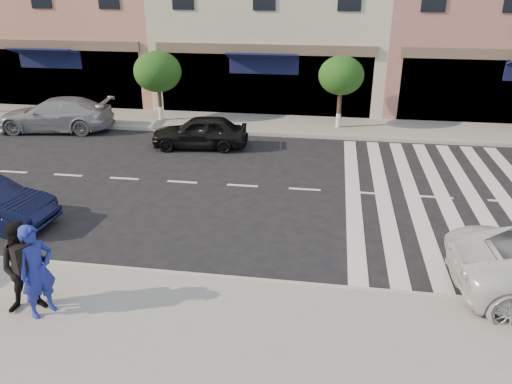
% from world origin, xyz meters
% --- Properties ---
extents(ground, '(120.00, 120.00, 0.00)m').
position_xyz_m(ground, '(0.00, 0.00, 0.00)').
color(ground, black).
rests_on(ground, ground).
extents(sidewalk_near, '(60.00, 4.50, 0.15)m').
position_xyz_m(sidewalk_near, '(0.00, -3.75, 0.07)').
color(sidewalk_near, gray).
rests_on(sidewalk_near, ground).
extents(sidewalk_far, '(60.00, 3.00, 0.15)m').
position_xyz_m(sidewalk_far, '(0.00, 11.00, 0.07)').
color(sidewalk_far, gray).
rests_on(sidewalk_far, ground).
extents(street_tree_wb, '(2.10, 2.10, 3.06)m').
position_xyz_m(street_tree_wb, '(-5.00, 10.80, 2.31)').
color(street_tree_wb, '#473323').
rests_on(street_tree_wb, sidewalk_far).
extents(street_tree_c, '(1.90, 1.90, 3.04)m').
position_xyz_m(street_tree_c, '(3.00, 10.80, 2.36)').
color(street_tree_c, '#473323').
rests_on(street_tree_c, sidewalk_far).
extents(photographer, '(0.74, 0.82, 1.89)m').
position_xyz_m(photographer, '(-2.62, -3.25, 1.09)').
color(photographer, navy).
rests_on(photographer, sidewalk_near).
extents(walker, '(1.13, 1.03, 1.89)m').
position_xyz_m(walker, '(-2.90, -3.17, 1.09)').
color(walker, black).
rests_on(walker, sidewalk_near).
extents(car_far_left, '(5.05, 2.54, 1.41)m').
position_xyz_m(car_far_left, '(-9.08, 8.94, 0.70)').
color(car_far_left, gray).
rests_on(car_far_left, ground).
extents(car_far_mid, '(3.84, 1.87, 1.26)m').
position_xyz_m(car_far_mid, '(-2.32, 7.60, 0.63)').
color(car_far_mid, black).
rests_on(car_far_mid, ground).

